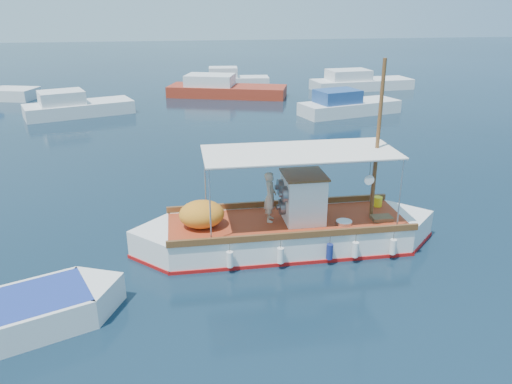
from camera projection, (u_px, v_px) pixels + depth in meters
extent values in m
plane|color=black|center=(282.00, 236.00, 15.42)|extent=(160.00, 160.00, 0.00)
cube|color=white|center=(287.00, 236.00, 14.65)|extent=(6.84, 2.29, 1.00)
cube|color=white|center=(169.00, 245.00, 14.14)|extent=(2.28, 2.28, 1.00)
cube|color=white|center=(397.00, 229.00, 15.15)|extent=(2.28, 2.28, 1.00)
cube|color=#A81110|center=(287.00, 246.00, 14.76)|extent=(6.93, 2.37, 0.16)
cube|color=#A03418|center=(287.00, 221.00, 14.47)|extent=(6.84, 2.11, 0.05)
cube|color=brown|center=(279.00, 203.00, 15.49)|extent=(6.92, 0.11, 0.18)
cube|color=brown|center=(296.00, 235.00, 13.38)|extent=(6.92, 0.11, 0.18)
cube|color=white|center=(303.00, 198.00, 14.29)|extent=(1.10, 1.19, 1.37)
cube|color=brown|center=(304.00, 175.00, 14.03)|extent=(1.19, 1.28, 0.05)
cylinder|color=slate|center=(285.00, 194.00, 13.83)|extent=(0.20, 0.46, 0.46)
cylinder|color=slate|center=(281.00, 187.00, 14.37)|extent=(0.20, 0.46, 0.46)
cylinder|color=slate|center=(283.00, 207.00, 14.28)|extent=(0.20, 0.46, 0.46)
cylinder|color=brown|center=(378.00, 141.00, 14.02)|extent=(0.11, 0.11, 4.56)
cylinder|color=brown|center=(352.00, 155.00, 14.05)|extent=(1.64, 0.08, 0.07)
cylinder|color=silver|center=(205.00, 180.00, 14.68)|extent=(0.04, 0.04, 2.05)
cylinder|color=silver|center=(210.00, 206.00, 12.84)|extent=(0.04, 0.04, 2.05)
cylinder|color=silver|center=(373.00, 171.00, 15.45)|extent=(0.04, 0.04, 2.05)
cylinder|color=silver|center=(400.00, 195.00, 13.60)|extent=(0.04, 0.04, 2.05)
cube|color=silver|center=(300.00, 152.00, 13.77)|extent=(5.38, 2.20, 0.04)
ellipsoid|color=orange|center=(202.00, 214.00, 13.97)|extent=(1.28, 1.09, 0.77)
cube|color=yellow|center=(322.00, 206.00, 15.04)|extent=(0.23, 0.16, 0.36)
cylinder|color=yellow|center=(378.00, 202.00, 15.44)|extent=(0.27, 0.27, 0.31)
cube|color=brown|center=(382.00, 218.00, 14.51)|extent=(0.59, 0.41, 0.11)
cylinder|color=#B2B2B2|center=(344.00, 223.00, 14.21)|extent=(0.46, 0.46, 0.11)
cylinder|color=white|center=(369.00, 180.00, 13.35)|extent=(0.27, 0.03, 0.27)
cylinder|color=white|center=(230.00, 259.00, 13.17)|extent=(0.18, 0.18, 0.44)
cylinder|color=navy|center=(330.00, 252.00, 13.57)|extent=(0.18, 0.18, 0.44)
cylinder|color=white|center=(393.00, 247.00, 13.84)|extent=(0.18, 0.18, 0.44)
imported|color=beige|center=(270.00, 197.00, 14.22)|extent=(0.46, 0.60, 1.47)
cube|color=white|center=(88.00, 300.00, 11.68)|extent=(1.67, 1.67, 0.90)
cube|color=silver|center=(80.00, 110.00, 31.44)|extent=(6.89, 4.49, 1.00)
cube|color=silver|center=(61.00, 97.00, 30.67)|extent=(3.13, 2.81, 0.80)
cube|color=maroon|center=(227.00, 92.00, 37.51)|extent=(9.16, 5.30, 1.00)
cube|color=silver|center=(210.00, 80.00, 37.37)|extent=(4.04, 3.32, 0.80)
cube|color=silver|center=(349.00, 109.00, 31.73)|extent=(6.81, 3.86, 1.00)
cube|color=#274A83|center=(337.00, 96.00, 31.03)|extent=(2.99, 2.50, 0.80)
cube|color=silver|center=(362.00, 85.00, 40.58)|extent=(8.36, 3.43, 1.00)
cube|color=silver|center=(348.00, 75.00, 39.96)|extent=(3.47, 2.54, 0.80)
cube|color=silver|center=(234.00, 83.00, 41.85)|extent=(5.96, 2.46, 1.00)
cube|color=silver|center=(223.00, 72.00, 41.46)|extent=(2.46, 1.88, 0.80)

